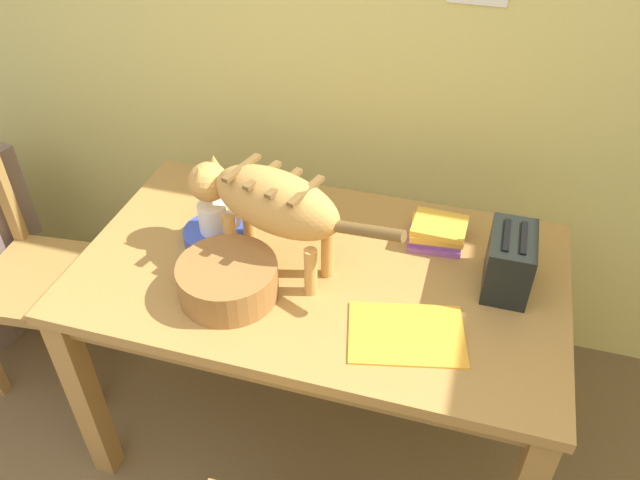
{
  "coord_description": "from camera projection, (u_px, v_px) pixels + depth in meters",
  "views": [
    {
      "loc": [
        0.39,
        0.15,
        1.96
      ],
      "look_at": [
        0.01,
        1.46,
        0.86
      ],
      "focal_mm": 35.3,
      "sensor_mm": 36.0,
      "label": 1
    }
  ],
  "objects": [
    {
      "name": "wall_rear",
      "position": [
        378.0,
        15.0,
        2.04
      ],
      "size": [
        4.61,
        0.11,
        2.5
      ],
      "color": "#E6D974",
      "rests_on": "ground_plane"
    },
    {
      "name": "book_stack",
      "position": [
        437.0,
        232.0,
        1.89
      ],
      "size": [
        0.17,
        0.15,
        0.07
      ],
      "color": "#914F96",
      "rests_on": "dining_table"
    },
    {
      "name": "wicker_basket",
      "position": [
        228.0,
        279.0,
        1.7
      ],
      "size": [
        0.27,
        0.27,
        0.1
      ],
      "color": "olive",
      "rests_on": "dining_table"
    },
    {
      "name": "toaster",
      "position": [
        509.0,
        261.0,
        1.71
      ],
      "size": [
        0.12,
        0.2,
        0.18
      ],
      "color": "black",
      "rests_on": "dining_table"
    },
    {
      "name": "saucer_bowl",
      "position": [
        215.0,
        234.0,
        1.91
      ],
      "size": [
        0.19,
        0.19,
        0.04
      ],
      "primitive_type": "cylinder",
      "color": "blue",
      "rests_on": "dining_table"
    },
    {
      "name": "wooden_chair_near",
      "position": [
        30.0,
        274.0,
        2.25
      ],
      "size": [
        0.46,
        0.46,
        0.93
      ],
      "rotation": [
        0.0,
        0.0,
        -1.47
      ],
      "color": "#AA7F40",
      "rests_on": "ground_plane"
    },
    {
      "name": "cat",
      "position": [
        269.0,
        202.0,
        1.7
      ],
      "size": [
        0.65,
        0.26,
        0.32
      ],
      "rotation": [
        0.0,
        0.0,
        1.29
      ],
      "color": "#CB9347",
      "rests_on": "dining_table"
    },
    {
      "name": "magazine",
      "position": [
        407.0,
        334.0,
        1.61
      ],
      "size": [
        0.34,
        0.27,
        0.01
      ],
      "primitive_type": "cube",
      "rotation": [
        0.0,
        0.0,
        0.23
      ],
      "color": "#F9A62E",
      "rests_on": "dining_table"
    },
    {
      "name": "dining_table",
      "position": [
        320.0,
        290.0,
        1.88
      ],
      "size": [
        1.4,
        0.82,
        0.76
      ],
      "color": "#AF8040",
      "rests_on": "ground_plane"
    },
    {
      "name": "coffee_mug",
      "position": [
        214.0,
        218.0,
        1.87
      ],
      "size": [
        0.13,
        0.09,
        0.09
      ],
      "color": "white",
      "rests_on": "saucer_bowl"
    }
  ]
}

